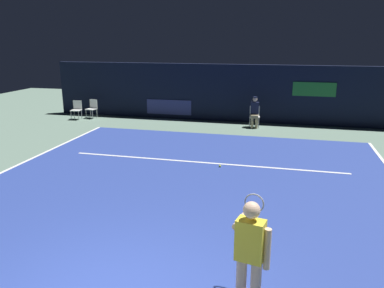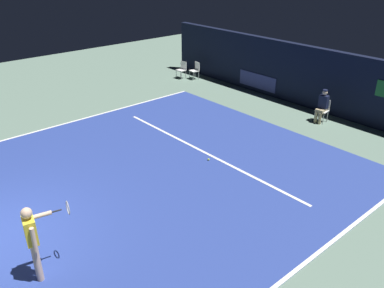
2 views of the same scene
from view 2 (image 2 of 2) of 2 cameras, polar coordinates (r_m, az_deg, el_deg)
ground_plane at (r=12.45m, az=-5.13°, el=-3.92°), size 34.11×34.11×0.00m
court_surface at (r=12.44m, az=-5.14°, el=-3.89°), size 10.92×11.40×0.01m
line_sideline_left at (r=9.39m, az=15.69°, el=-16.16°), size 0.10×11.40×0.01m
line_sideline_right at (r=16.73m, az=-16.21°, el=3.23°), size 0.10×11.40×0.01m
line_service at (r=13.55m, az=1.66°, el=-1.13°), size 8.52×0.10×0.01m
back_wall at (r=17.81m, az=17.39°, el=8.83°), size 17.50×0.33×2.60m
tennis_player at (r=8.76m, az=-21.68°, el=-12.45°), size 0.51×1.01×1.73m
line_judge_on_chair at (r=16.56m, az=18.13°, el=5.24°), size 0.47×0.55×1.32m
courtside_chair_near at (r=21.51m, az=0.47°, el=10.60°), size 0.50×0.48×0.88m
courtside_chair_far at (r=21.65m, az=-1.45°, el=10.69°), size 0.48×0.46×0.88m
tennis_ball at (r=13.00m, az=2.38°, el=-2.22°), size 0.07×0.07×0.07m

